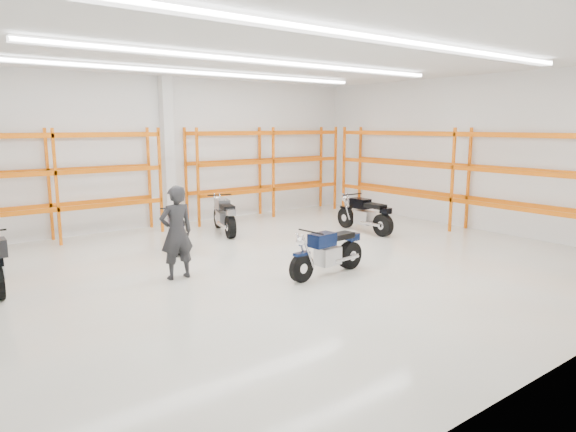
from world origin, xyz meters
TOP-DOWN VIEW (x-y plane):
  - ground at (0.00, 0.00)m, footprint 14.00×14.00m
  - room_shell at (0.00, 0.03)m, footprint 14.02×12.02m
  - motorcycle_main at (0.37, -1.12)m, footprint 2.04×0.68m
  - motorcycle_back_b at (-1.21, 2.83)m, footprint 0.91×1.93m
  - motorcycle_back_c at (0.72, 3.77)m, footprint 0.93×2.10m
  - motorcycle_back_d at (4.04, 1.40)m, footprint 0.72×2.17m
  - standing_man at (-2.27, 0.55)m, footprint 0.71×0.48m
  - structural_column at (0.00, 5.82)m, footprint 0.32×0.32m
  - pallet_racking_back_left at (-3.40, 5.48)m, footprint 5.67×0.87m
  - pallet_racking_back_right at (3.40, 5.48)m, footprint 5.67×0.87m
  - pallet_racking_side at (6.48, 0.00)m, footprint 0.87×9.07m

SIDE VIEW (x-z plane):
  - ground at x=0.00m, z-range 0.00..0.00m
  - motorcycle_back_b at x=-1.21m, z-range -0.03..0.95m
  - motorcycle_main at x=0.37m, z-range -0.03..0.97m
  - motorcycle_back_c at x=0.72m, z-range -0.03..1.02m
  - motorcycle_back_d at x=4.04m, z-range -0.03..1.03m
  - standing_man at x=-2.27m, z-range 0.00..1.90m
  - pallet_racking_back_left at x=-3.40m, z-range 0.29..3.29m
  - pallet_racking_back_right at x=3.40m, z-range 0.29..3.29m
  - pallet_racking_side at x=6.48m, z-range 0.31..3.31m
  - structural_column at x=0.00m, z-range 0.00..4.50m
  - room_shell at x=0.00m, z-range 1.03..5.54m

